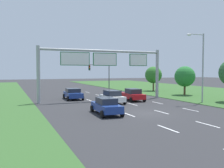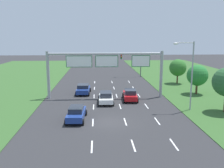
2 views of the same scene
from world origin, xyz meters
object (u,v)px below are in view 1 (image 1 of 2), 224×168
at_px(car_near_red, 133,95).
at_px(roadside_tree_far, 153,75).
at_px(roadside_tree_mid, 185,77).
at_px(car_lead_silver, 73,94).
at_px(car_mid_lane, 112,97).
at_px(street_lamp, 200,62).
at_px(traffic_light_mast, 101,71).
at_px(sign_gantry, 104,63).
at_px(car_far_ahead, 106,106).

distance_m(car_near_red, roadside_tree_far, 16.56).
bearing_deg(roadside_tree_mid, car_lead_silver, 175.60).
xyz_separation_m(car_mid_lane, street_lamp, (10.02, -4.08, 4.29)).
bearing_deg(roadside_tree_mid, street_lamp, -118.33).
relative_size(car_lead_silver, car_mid_lane, 1.00).
relative_size(car_near_red, traffic_light_mast, 0.80).
xyz_separation_m(car_mid_lane, sign_gantry, (0.08, 3.06, 4.17)).
xyz_separation_m(car_far_ahead, roadside_tree_far, (17.95, 20.56, 2.37)).
xyz_separation_m(car_near_red, sign_gantry, (-3.46, 1.75, 4.16)).
relative_size(sign_gantry, roadside_tree_far, 3.60).
height_order(car_lead_silver, traffic_light_mast, traffic_light_mast).
distance_m(car_mid_lane, street_lamp, 11.64).
relative_size(car_near_red, car_mid_lane, 1.01).
height_order(car_near_red, car_mid_lane, car_near_red).
bearing_deg(roadside_tree_mid, traffic_light_mast, 113.11).
bearing_deg(car_lead_silver, car_far_ahead, -88.13).
height_order(sign_gantry, roadside_tree_mid, sign_gantry).
distance_m(street_lamp, roadside_tree_far, 18.29).
relative_size(car_lead_silver, traffic_light_mast, 0.79).
bearing_deg(car_far_ahead, street_lamp, 15.29).
height_order(car_lead_silver, street_lamp, street_lamp).
bearing_deg(street_lamp, car_lead_silver, 143.47).
bearing_deg(street_lamp, traffic_light_mast, 96.70).
xyz_separation_m(sign_gantry, traffic_light_mast, (6.79, 19.60, -1.10)).
height_order(car_lead_silver, sign_gantry, sign_gantry).
bearing_deg(car_near_red, sign_gantry, 156.53).
xyz_separation_m(car_near_red, car_far_ahead, (-7.05, -8.32, -0.03)).
distance_m(sign_gantry, roadside_tree_mid, 14.75).
bearing_deg(car_far_ahead, car_lead_silver, 92.72).
distance_m(car_near_red, car_lead_silver, 8.32).
distance_m(sign_gantry, roadside_tree_far, 17.88).
distance_m(traffic_light_mast, roadside_tree_far, 11.86).
distance_m(car_mid_lane, roadside_tree_far, 19.95).
height_order(car_far_ahead, roadside_tree_mid, roadside_tree_mid).
bearing_deg(car_far_ahead, roadside_tree_mid, 35.44).
bearing_deg(roadside_tree_mid, sign_gantry, -174.45).
xyz_separation_m(traffic_light_mast, roadside_tree_mid, (7.76, -18.19, -0.83)).
bearing_deg(roadside_tree_far, car_mid_lane, -136.82).
bearing_deg(traffic_light_mast, roadside_tree_mid, -66.89).
relative_size(car_mid_lane, roadside_tree_mid, 0.94).
distance_m(traffic_light_mast, street_lamp, 26.96).
height_order(traffic_light_mast, roadside_tree_far, traffic_light_mast).
bearing_deg(sign_gantry, car_mid_lane, -91.58).
distance_m(sign_gantry, street_lamp, 12.24).
relative_size(car_mid_lane, car_far_ahead, 0.98).
bearing_deg(car_near_red, roadside_tree_mid, 19.28).
relative_size(car_near_red, roadside_tree_mid, 0.95).
bearing_deg(car_lead_silver, roadside_tree_far, 25.55).
bearing_deg(roadside_tree_far, street_lamp, -104.08).
bearing_deg(sign_gantry, car_far_ahead, -109.60).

